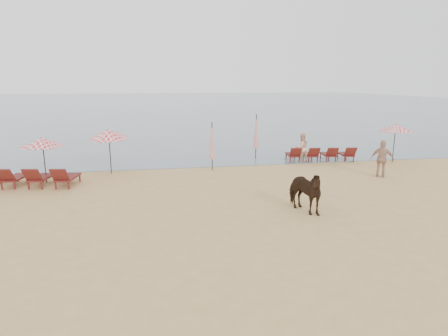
# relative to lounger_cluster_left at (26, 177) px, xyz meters

# --- Properties ---
(ground) EXTENTS (120.00, 120.00, 0.00)m
(ground) POSITION_rel_lounger_cluster_left_xyz_m (8.05, -7.66, -0.44)
(ground) COLOR tan
(ground) RESTS_ON ground
(sea) EXTENTS (160.00, 140.00, 0.06)m
(sea) POSITION_rel_lounger_cluster_left_xyz_m (8.05, 72.34, -0.44)
(sea) COLOR #51606B
(sea) RESTS_ON ground
(lounger_cluster_left) EXTENTS (4.23, 2.34, 0.64)m
(lounger_cluster_left) POSITION_rel_lounger_cluster_left_xyz_m (0.00, 0.00, 0.00)
(lounger_cluster_left) COLOR maroon
(lounger_cluster_left) RESTS_ON ground
(lounger_cluster_right) EXTENTS (3.84, 2.04, 0.58)m
(lounger_cluster_right) POSITION_rel_lounger_cluster_left_xyz_m (14.57, 2.89, -0.04)
(lounger_cluster_right) COLOR maroon
(lounger_cluster_right) RESTS_ON ground
(umbrella_open_left_a) EXTENTS (1.79, 1.79, 2.03)m
(umbrella_open_left_a) POSITION_rel_lounger_cluster_left_xyz_m (0.64, 0.58, 1.39)
(umbrella_open_left_a) COLOR black
(umbrella_open_left_a) RESTS_ON ground
(umbrella_open_left_b) EXTENTS (1.77, 1.80, 2.26)m
(umbrella_open_left_b) POSITION_rel_lounger_cluster_left_xyz_m (3.27, 1.85, 1.51)
(umbrella_open_left_b) COLOR black
(umbrella_open_left_b) RESTS_ON ground
(umbrella_open_right) EXTENTS (1.75, 1.75, 2.14)m
(umbrella_open_right) POSITION_rel_lounger_cluster_left_xyz_m (18.38, 1.85, 1.48)
(umbrella_open_right) COLOR black
(umbrella_open_right) RESTS_ON ground
(umbrella_closed_left) EXTENTS (0.30, 0.30, 2.43)m
(umbrella_closed_left) POSITION_rel_lounger_cluster_left_xyz_m (8.23, 1.72, 1.06)
(umbrella_closed_left) COLOR black
(umbrella_closed_left) RESTS_ON ground
(umbrella_closed_right) EXTENTS (0.31, 0.31, 2.58)m
(umbrella_closed_right) POSITION_rel_lounger_cluster_left_xyz_m (11.14, 4.13, 1.15)
(umbrella_closed_right) COLOR black
(umbrella_closed_right) RESTS_ON ground
(cow) EXTENTS (1.37, 1.94, 1.50)m
(cow) POSITION_rel_lounger_cluster_left_xyz_m (10.36, -5.04, 0.31)
(cow) COLOR black
(cow) RESTS_ON ground
(beachgoer_right_a) EXTENTS (0.88, 0.74, 1.62)m
(beachgoer_right_a) POSITION_rel_lounger_cluster_left_xyz_m (13.38, 2.74, 0.37)
(beachgoer_right_a) COLOR #E3AF8E
(beachgoer_right_a) RESTS_ON ground
(beachgoer_right_b) EXTENTS (1.08, 0.91, 1.73)m
(beachgoer_right_b) POSITION_rel_lounger_cluster_left_xyz_m (15.80, -1.09, 0.43)
(beachgoer_right_b) COLOR tan
(beachgoer_right_b) RESTS_ON ground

